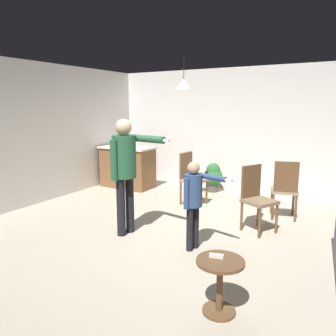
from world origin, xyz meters
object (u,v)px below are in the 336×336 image
object	(u,v)px
spare_remote_on_table	(216,256)
person_child	(194,196)
dining_chair_near_wall	(256,196)
kitchen_counter	(128,167)
dining_chair_centre_back	(191,176)
potted_plant_corner	(213,176)
side_table_by_couch	(220,280)
person_adult	(125,164)
dining_chair_by_counter	(285,187)

from	to	relation	value
spare_remote_on_table	person_child	bearing A→B (deg)	124.90
person_child	dining_chair_near_wall	xyz separation A→B (m)	(0.51, 1.10, -0.19)
kitchen_counter	dining_chair_centre_back	distance (m)	1.94
potted_plant_corner	spare_remote_on_table	distance (m)	4.39
side_table_by_couch	kitchen_counter	bearing A→B (deg)	136.63
person_child	spare_remote_on_table	xyz separation A→B (m)	(0.76, -1.09, -0.20)
person_child	dining_chair_near_wall	distance (m)	1.22
person_child	dining_chair_near_wall	size ratio (longest dim) A/B	1.18
kitchen_counter	dining_chair_near_wall	xyz separation A→B (m)	(3.36, -1.24, 0.07)
person_adult	spare_remote_on_table	distance (m)	2.22
person_child	dining_chair_by_counter	xyz separation A→B (m)	(0.78, 1.85, -0.19)
kitchen_counter	potted_plant_corner	world-z (taller)	kitchen_counter
side_table_by_couch	dining_chair_centre_back	distance (m)	3.48
kitchen_counter	potted_plant_corner	distance (m)	1.99
side_table_by_couch	person_adult	world-z (taller)	person_adult
dining_chair_near_wall	potted_plant_corner	size ratio (longest dim) A/B	1.57
dining_chair_by_counter	dining_chair_near_wall	size ratio (longest dim) A/B	1.00
dining_chair_centre_back	potted_plant_corner	distance (m)	1.10
side_table_by_couch	person_adult	xyz separation A→B (m)	(-1.91, 1.11, 0.73)
dining_chair_near_wall	dining_chair_by_counter	bearing A→B (deg)	-171.94
dining_chair_by_counter	spare_remote_on_table	world-z (taller)	dining_chair_by_counter
side_table_by_couch	potted_plant_corner	bearing A→B (deg)	113.45
dining_chair_near_wall	spare_remote_on_table	bearing A→B (deg)	34.12
side_table_by_couch	potted_plant_corner	distance (m)	4.43
side_table_by_couch	spare_remote_on_table	size ratio (longest dim) A/B	4.00
side_table_by_couch	dining_chair_centre_back	size ratio (longest dim) A/B	0.52
person_child	spare_remote_on_table	size ratio (longest dim) A/B	9.09
spare_remote_on_table	dining_chair_centre_back	bearing A→B (deg)	120.37
potted_plant_corner	side_table_by_couch	bearing A→B (deg)	-66.55
kitchen_counter	side_table_by_couch	distance (m)	5.03
dining_chair_centre_back	dining_chair_near_wall	bearing A→B (deg)	70.60
potted_plant_corner	spare_remote_on_table	world-z (taller)	potted_plant_corner
person_child	dining_chair_by_counter	bearing A→B (deg)	169.95
dining_chair_near_wall	spare_remote_on_table	xyz separation A→B (m)	(0.25, -2.19, -0.01)
person_adult	person_child	world-z (taller)	person_adult
dining_chair_near_wall	spare_remote_on_table	world-z (taller)	dining_chair_near_wall
dining_chair_by_counter	dining_chair_centre_back	bearing A→B (deg)	163.48
dining_chair_by_counter	potted_plant_corner	world-z (taller)	dining_chair_by_counter
person_child	kitchen_counter	bearing A→B (deg)	-116.55
dining_chair_near_wall	dining_chair_centre_back	xyz separation A→B (m)	(-1.48, 0.77, 0.00)
dining_chair_near_wall	spare_remote_on_table	distance (m)	2.20
person_child	dining_chair_centre_back	bearing A→B (deg)	-139.66
side_table_by_couch	spare_remote_on_table	world-z (taller)	spare_remote_on_table
kitchen_counter	person_adult	xyz separation A→B (m)	(1.75, -2.35, 0.58)
side_table_by_couch	dining_chair_by_counter	world-z (taller)	dining_chair_by_counter
side_table_by_couch	potted_plant_corner	world-z (taller)	potted_plant_corner
dining_chair_by_counter	potted_plant_corner	size ratio (longest dim) A/B	1.57
person_adult	person_child	xyz separation A→B (m)	(1.10, 0.01, -0.32)
kitchen_counter	person_child	size ratio (longest dim) A/B	1.07
person_child	dining_chair_centre_back	xyz separation A→B (m)	(-0.97, 1.86, -0.19)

